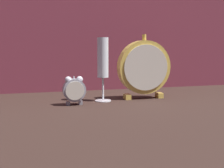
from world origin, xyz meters
name	(u,v)px	position (x,y,z in m)	size (l,w,h in m)	color
ground_plane	(119,104)	(0.00, 0.00, 0.00)	(4.00, 4.00, 0.00)	black
alarm_clock_twin_bell	(74,89)	(-0.14, 0.03, 0.05)	(0.07, 0.03, 0.09)	gray
mantel_clock_silver	(144,68)	(0.12, 0.08, 0.11)	(0.19, 0.04, 0.23)	gold
champagne_flute	(103,63)	(-0.03, 0.07, 0.13)	(0.05, 0.05, 0.21)	silver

